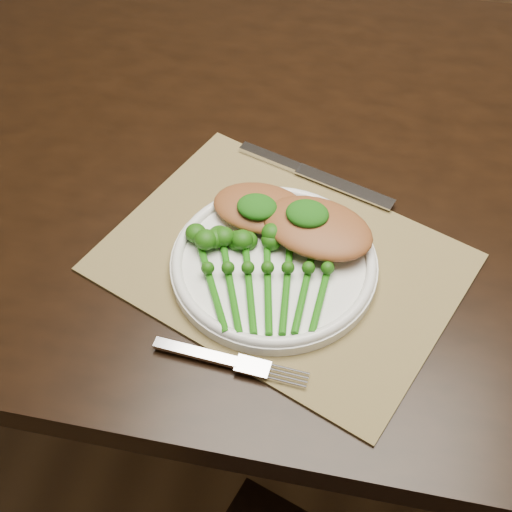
% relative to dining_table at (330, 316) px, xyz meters
% --- Properties ---
extents(floor, '(4.00, 4.00, 0.00)m').
position_rel_dining_table_xyz_m(floor, '(0.14, 0.11, -0.38)').
color(floor, '#4F341B').
rests_on(floor, ground).
extents(dining_table, '(1.63, 0.96, 0.75)m').
position_rel_dining_table_xyz_m(dining_table, '(0.00, 0.00, 0.00)').
color(dining_table, black).
rests_on(dining_table, ground).
extents(placemat, '(0.48, 0.42, 0.00)m').
position_rel_dining_table_xyz_m(placemat, '(-0.05, -0.20, 0.37)').
color(placemat, olive).
rests_on(placemat, dining_table).
extents(dinner_plate, '(0.24, 0.24, 0.02)m').
position_rel_dining_table_xyz_m(dinner_plate, '(-0.06, -0.21, 0.39)').
color(dinner_plate, white).
rests_on(dinner_plate, placemat).
extents(knife, '(0.22, 0.08, 0.01)m').
position_rel_dining_table_xyz_m(knife, '(-0.06, -0.04, 0.38)').
color(knife, silver).
rests_on(knife, placemat).
extents(fork, '(0.17, 0.02, 0.01)m').
position_rel_dining_table_xyz_m(fork, '(-0.07, -0.35, 0.38)').
color(fork, silver).
rests_on(fork, placemat).
extents(chicken_fillet_left, '(0.12, 0.09, 0.02)m').
position_rel_dining_table_xyz_m(chicken_fillet_left, '(-0.09, -0.15, 0.40)').
color(chicken_fillet_left, brown).
rests_on(chicken_fillet_left, dinner_plate).
extents(chicken_fillet_right, '(0.15, 0.12, 0.03)m').
position_rel_dining_table_xyz_m(chicken_fillet_right, '(-0.02, -0.17, 0.41)').
color(chicken_fillet_right, brown).
rests_on(chicken_fillet_right, dinner_plate).
extents(pesto_dollop_left, '(0.05, 0.04, 0.02)m').
position_rel_dining_table_xyz_m(pesto_dollop_left, '(-0.10, -0.16, 0.42)').
color(pesto_dollop_left, '#0D4109').
rests_on(pesto_dollop_left, chicken_fillet_left).
extents(pesto_dollop_right, '(0.05, 0.04, 0.02)m').
position_rel_dining_table_xyz_m(pesto_dollop_right, '(-0.03, -0.16, 0.43)').
color(pesto_dollop_right, '#0D4109').
rests_on(pesto_dollop_right, chicken_fillet_right).
extents(broccolini_bundle, '(0.18, 0.20, 0.04)m').
position_rel_dining_table_xyz_m(broccolini_bundle, '(-0.06, -0.26, 0.40)').
color(broccolini_bundle, '#18600C').
rests_on(broccolini_bundle, dinner_plate).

